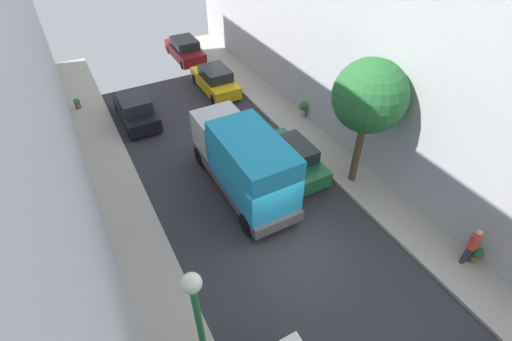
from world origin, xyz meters
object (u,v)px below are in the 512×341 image
Objects in this scene: pedestrian at (472,245)px; potted_plant_3 at (476,254)px; lamp_post at (199,324)px; parked_car_left_3 at (136,110)px; potted_plant_2 at (303,108)px; potted_plant_1 at (77,103)px; parked_car_right_2 at (292,158)px; street_tree_1 at (370,97)px; parked_car_right_4 at (185,50)px; parked_car_right_3 at (215,80)px; delivery_truck at (244,161)px.

pedestrian is 0.66m from potted_plant_3.
lamp_post is (-10.36, 0.64, 3.23)m from potted_plant_3.
parked_car_left_3 is 9.53m from potted_plant_2.
potted_plant_1 is at bearing 120.66° from pedestrian.
pedestrian is (2.74, -7.74, 0.35)m from parked_car_right_2.
parked_car_left_3 is at bearing 126.70° from street_tree_1.
parked_car_right_4 is at bearing 50.81° from parked_car_left_3.
parked_car_left_3 is at bearing 82.85° from lamp_post.
potted_plant_1 is at bearing 127.43° from parked_car_right_2.
parked_car_right_3 is 6.29× the size of potted_plant_3.
street_tree_1 reaches higher than parked_car_right_3.
parked_car_right_3 is 6.68× the size of potted_plant_1.
parked_car_left_3 and parked_car_right_4 have the same top height.
parked_car_right_2 is 9.02m from parked_car_right_3.
parked_car_right_2 reaches higher than potted_plant_3.
parked_car_right_3 reaches higher than potted_plant_3.
parked_car_right_2 is at bearing 111.24° from potted_plant_3.
potted_plant_1 is at bearing 116.53° from delivery_truck.
potted_plant_3 is (5.76, -7.57, -1.28)m from delivery_truck.
street_tree_1 is 6.52× the size of potted_plant_2.
potted_plant_2 is at bearing 89.84° from potted_plant_3.
parked_car_left_3 is at bearing 124.32° from parked_car_right_2.
potted_plant_3 is at bearing -58.79° from potted_plant_1.
street_tree_1 is (7.45, -9.99, 3.76)m from parked_car_left_3.
delivery_truck is at bearing 56.43° from lamp_post.
pedestrian is 0.29× the size of street_tree_1.
pedestrian is (2.74, -16.76, 0.35)m from parked_car_right_3.
lamp_post reaches higher than potted_plant_1.
potted_plant_2 is 11.47m from potted_plant_3.
potted_plant_3 is (3.06, -16.90, -0.21)m from parked_car_right_3.
delivery_truck is 3.84× the size of pedestrian.
lamp_post is at bearing -87.11° from potted_plant_1.
delivery_truck reaches higher than potted_plant_3.
lamp_post is at bearing -108.54° from parked_car_right_4.
lamp_post is (-10.39, -10.82, 3.06)m from potted_plant_2.
street_tree_1 is at bearing -53.30° from parked_car_left_3.
parked_car_right_2 is at bearing 6.46° from delivery_truck.
delivery_truck is (-2.70, -9.32, 1.07)m from parked_car_right_3.
parked_car_right_4 is at bearing 97.78° from potted_plant_3.
parked_car_left_3 is 5.51m from parked_car_right_3.
parked_car_right_2 is 0.77× the size of lamp_post.
parked_car_right_4 is 17.16m from street_tree_1.
parked_car_right_4 is 2.44× the size of pedestrian.
potted_plant_3 is (11.27, -18.60, 0.04)m from potted_plant_1.
delivery_truck is 9.24m from pedestrian.
parked_car_right_4 is 22.62m from potted_plant_3.
potted_plant_3 is at bearing -68.76° from parked_car_right_2.
street_tree_1 is at bearing -51.31° from potted_plant_1.
street_tree_1 is at bearing -45.47° from parked_car_right_2.
parked_car_left_3 is 4.67× the size of potted_plant_2.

